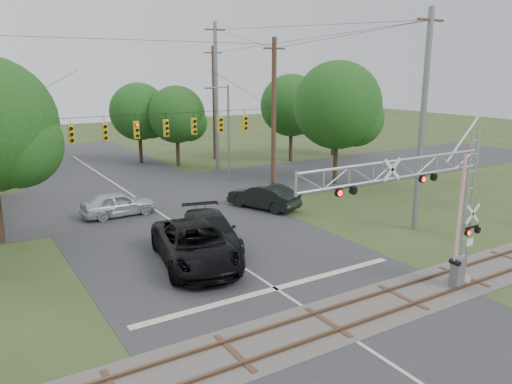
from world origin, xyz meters
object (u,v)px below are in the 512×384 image
car_dark (210,231)px  streetlight (227,129)px  traffic_signal_span (164,125)px  crossing_gantry (426,202)px  sedan_silver (118,204)px  pickup_black (195,245)px

car_dark → streetlight: streetlight is taller
traffic_signal_span → crossing_gantry: bearing=-78.8°
sedan_silver → streetlight: size_ratio=0.58×
car_dark → streetlight: 16.36m
traffic_signal_span → pickup_black: 11.41m
pickup_black → sedan_silver: pickup_black is taller
crossing_gantry → sedan_silver: size_ratio=2.07×
sedan_silver → pickup_black: bearing=-177.9°
traffic_signal_span → car_dark: (-0.85, -8.25, -4.81)m
pickup_black → streetlight: bearing=67.6°
pickup_black → sedan_silver: bearing=105.0°
car_dark → streetlight: (8.40, 13.57, 3.59)m
crossing_gantry → streetlight: bearing=80.6°
traffic_signal_span → car_dark: traffic_signal_span is taller
pickup_black → streetlight: (10.13, 15.39, 3.48)m
pickup_black → car_dark: size_ratio=1.17×
pickup_black → sedan_silver: 10.21m
pickup_black → traffic_signal_span: bearing=86.5°
car_dark → sedan_silver: car_dark is taller
crossing_gantry → car_dark: bearing=114.0°
crossing_gantry → traffic_signal_span: 18.78m
car_dark → sedan_silver: (-2.45, 8.36, -0.09)m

